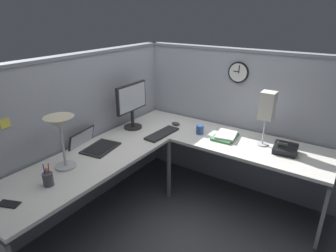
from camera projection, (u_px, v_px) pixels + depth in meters
name	position (u px, v px, depth m)	size (l,w,h in m)	color
ground_plane	(173.00, 209.00, 3.03)	(6.80, 6.80, 0.00)	#47474C
cubicle_wall_back	(82.00, 133.00, 2.90)	(2.57, 0.12, 1.58)	#999EA8
cubicle_wall_right	(235.00, 120.00, 3.27)	(0.12, 2.37, 1.58)	#999EA8
desk	(169.00, 164.00, 2.66)	(2.35, 2.15, 0.73)	silver
monitor	(132.00, 103.00, 3.10)	(0.46, 0.20, 0.50)	#232326
laptop	(92.00, 145.00, 2.75)	(0.40, 0.43, 0.22)	#232326
keyboard	(162.00, 134.00, 3.03)	(0.43, 0.14, 0.02)	#232326
computer_mouse	(176.00, 124.00, 3.28)	(0.06, 0.10, 0.03)	#38383D
desk_lamp_dome	(60.00, 127.00, 2.27)	(0.24, 0.24, 0.44)	#B7BABF
pen_cup	(48.00, 179.00, 2.14)	(0.08, 0.08, 0.18)	#4C4C51
cell_phone	(9.00, 204.00, 1.94)	(0.07, 0.14, 0.01)	black
office_phone	(286.00, 149.00, 2.63)	(0.20, 0.22, 0.11)	black
book_stack	(225.00, 136.00, 2.95)	(0.30, 0.24, 0.04)	#3F7F4C
desk_lamp_paper	(267.00, 107.00, 2.66)	(0.13, 0.13, 0.53)	#B7BABF
coffee_mug	(200.00, 129.00, 3.04)	(0.08, 0.08, 0.10)	#2D4C8C
wall_clock	(239.00, 72.00, 3.01)	(0.04, 0.22, 0.22)	black
pinned_note_leftmost	(5.00, 123.00, 2.18)	(0.07, 0.00, 0.08)	#EAD84C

